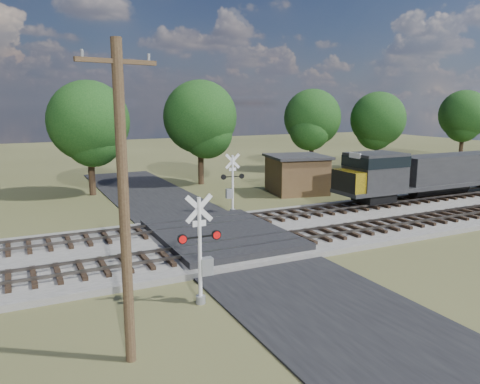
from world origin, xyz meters
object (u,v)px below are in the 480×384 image
utility_pole (124,199)px  crossing_signal_near (202,259)px  crossing_signal_far (231,189)px  equipment_shed (297,174)px

utility_pole → crossing_signal_near: bearing=28.0°
crossing_signal_near → utility_pole: size_ratio=0.46×
crossing_signal_far → utility_pole: 20.14m
crossing_signal_far → equipment_shed: bearing=-145.6°
utility_pole → equipment_shed: (19.71, 21.13, -3.40)m
crossing_signal_near → crossing_signal_far: crossing_signal_near is taller
crossing_signal_far → utility_pole: utility_pole is taller
crossing_signal_near → equipment_shed: (16.15, 18.16, -0.15)m
crossing_signal_far → equipment_shed: (8.57, 4.67, -0.11)m
equipment_shed → crossing_signal_far: bearing=-140.8°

